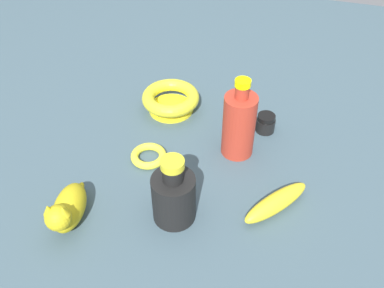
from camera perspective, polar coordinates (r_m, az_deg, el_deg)
name	(u,v)px	position (r m, az deg, el deg)	size (l,w,h in m)	color
ground	(192,173)	(0.95, 0.00, -3.82)	(2.00, 2.00, 0.00)	#384C56
bangle	(149,156)	(0.98, -5.71, -1.56)	(0.08, 0.08, 0.02)	yellow
bottle_tall	(239,124)	(0.96, 6.18, 2.63)	(0.07, 0.07, 0.19)	#A42F20
nail_polish_jar	(266,123)	(1.06, 9.62, 2.74)	(0.05, 0.05, 0.04)	black
bowl	(171,99)	(1.10, -2.81, 5.86)	(0.14, 0.14, 0.05)	yellow
banana	(276,202)	(0.89, 10.96, -7.53)	(0.16, 0.04, 0.04)	yellow
bottle_short	(176,196)	(0.83, -2.17, -6.82)	(0.08, 0.08, 0.15)	black
cat_figurine	(67,209)	(0.87, -16.03, -8.18)	(0.08, 0.15, 0.09)	#B5A417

